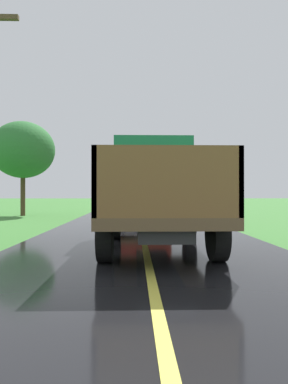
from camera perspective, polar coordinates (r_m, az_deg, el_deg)
name	(u,v)px	position (r m, az deg, el deg)	size (l,w,h in m)	color
banana_truck_near	(154,189)	(9.06, 1.66, 0.57)	(2.38, 5.82, 2.80)	#2D2D30
banana_truck_far	(143,191)	(18.66, -0.14, 0.11)	(2.38, 5.81, 2.80)	#2D2D30
roadside_tree_near_left	(23,150)	(22.67, -19.07, 6.46)	(3.81, 3.81, 5.72)	#4C3823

